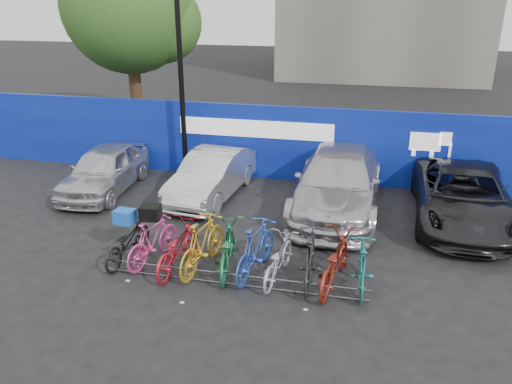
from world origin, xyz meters
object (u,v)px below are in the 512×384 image
(car_0, at_px, (105,169))
(car_1, at_px, (212,175))
(tree, at_px, (135,10))
(bike_3, at_px, (202,244))
(bike_0, at_px, (127,242))
(bike_4, at_px, (226,248))
(bike_1, at_px, (153,241))
(bike_5, at_px, (256,249))
(car_2, at_px, (338,182))
(car_3, at_px, (463,196))
(bike_2, at_px, (177,247))
(bike_8, at_px, (334,261))
(bike_rack, at_px, (232,279))
(bike_9, at_px, (362,266))
(bike_6, at_px, (278,259))
(lamppost, at_px, (181,77))
(bike_7, at_px, (310,258))

(car_0, relative_size, car_1, 1.00)
(tree, relative_size, bike_3, 3.92)
(car_1, bearing_deg, tree, 135.44)
(bike_0, relative_size, bike_4, 0.89)
(bike_1, xyz_separation_m, bike_3, (1.17, -0.04, 0.07))
(bike_5, bearing_deg, bike_4, 9.86)
(car_2, relative_size, bike_3, 2.78)
(car_3, height_order, bike_3, car_3)
(bike_2, xyz_separation_m, bike_8, (3.38, 0.07, 0.03))
(bike_1, bearing_deg, bike_rack, 178.24)
(bike_0, bearing_deg, bike_4, -172.04)
(bike_2, distance_m, bike_9, 3.94)
(car_2, relative_size, bike_6, 3.15)
(bike_5, distance_m, bike_9, 2.23)
(bike_3, bearing_deg, tree, -49.94)
(car_3, xyz_separation_m, bike_8, (-3.03, -3.92, -0.17))
(lamppost, xyz_separation_m, car_0, (-1.99, -1.63, -2.58))
(bike_8, bearing_deg, bike_4, 7.78)
(car_3, relative_size, bike_4, 2.58)
(bike_7, bearing_deg, car_2, -95.45)
(lamppost, relative_size, bike_9, 3.56)
(car_2, xyz_separation_m, bike_0, (-4.38, -4.00, -0.34))
(lamppost, distance_m, bike_3, 6.52)
(car_0, xyz_separation_m, bike_9, (7.78, -3.87, -0.17))
(car_2, height_order, bike_4, car_2)
(car_0, height_order, car_2, car_2)
(lamppost, bearing_deg, bike_2, -71.54)
(car_1, bearing_deg, bike_1, -85.06)
(bike_rack, distance_m, bike_3, 1.08)
(car_0, xyz_separation_m, bike_7, (6.73, -3.86, -0.12))
(bike_0, bearing_deg, bike_5, -172.73)
(car_3, bearing_deg, bike_2, -146.47)
(car_1, height_order, bike_9, car_1)
(bike_2, bearing_deg, bike_4, -166.20)
(bike_6, bearing_deg, bike_7, -171.00)
(bike_0, xyz_separation_m, bike_1, (0.59, 0.05, 0.07))
(bike_1, height_order, bike_3, bike_3)
(bike_rack, xyz_separation_m, bike_0, (-2.57, 0.54, 0.30))
(car_1, bearing_deg, bike_8, -40.20)
(lamppost, bearing_deg, bike_6, -53.57)
(car_0, relative_size, bike_9, 2.36)
(bike_rack, height_order, car_0, car_0)
(bike_5, bearing_deg, tree, -43.59)
(lamppost, bearing_deg, car_0, -140.69)
(bike_7, distance_m, bike_9, 1.06)
(bike_rack, xyz_separation_m, bike_7, (1.54, 0.51, 0.41))
(car_2, bearing_deg, bike_1, -132.36)
(tree, distance_m, lamppost, 6.14)
(bike_4, xyz_separation_m, bike_9, (2.88, -0.11, -0.01))
(tree, bearing_deg, bike_rack, -57.55)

